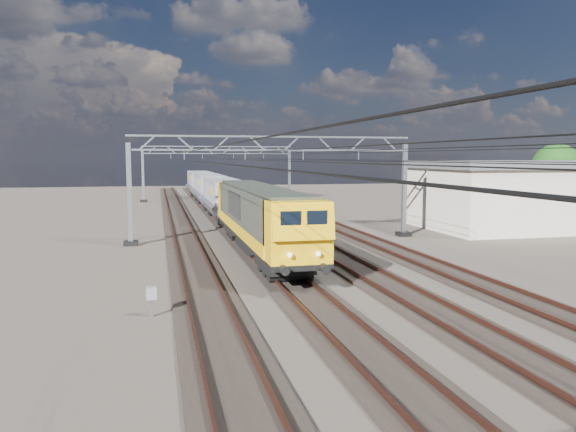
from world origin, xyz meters
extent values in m
plane|color=black|center=(0.00, 0.00, 0.00)|extent=(160.00, 160.00, 0.00)
cube|color=black|center=(-6.00, 0.00, 0.06)|extent=(2.60, 140.00, 0.12)
cube|color=#552D22|center=(-6.72, 0.00, 0.22)|extent=(0.08, 140.00, 0.16)
cube|color=#552D22|center=(-5.28, 0.00, 0.22)|extent=(0.08, 140.00, 0.16)
cube|color=black|center=(-2.00, 0.00, 0.06)|extent=(2.60, 140.00, 0.12)
cube|color=#552D22|center=(-2.72, 0.00, 0.22)|extent=(0.08, 140.00, 0.16)
cube|color=#552D22|center=(-1.28, 0.00, 0.22)|extent=(0.08, 140.00, 0.16)
cube|color=black|center=(2.00, 0.00, 0.06)|extent=(2.60, 140.00, 0.12)
cube|color=#552D22|center=(1.28, 0.00, 0.22)|extent=(0.08, 140.00, 0.16)
cube|color=#552D22|center=(2.72, 0.00, 0.22)|extent=(0.08, 140.00, 0.16)
cube|color=black|center=(6.00, 0.00, 0.06)|extent=(2.60, 140.00, 0.12)
cube|color=#552D22|center=(5.28, 0.00, 0.22)|extent=(0.08, 140.00, 0.16)
cube|color=#552D22|center=(6.72, 0.00, 0.22)|extent=(0.08, 140.00, 0.16)
cube|color=#9BA2A9|center=(-9.50, 4.00, 3.30)|extent=(0.30, 0.30, 6.60)
cube|color=#9BA2A9|center=(9.50, 4.00, 3.30)|extent=(0.30, 0.30, 6.60)
cube|color=black|center=(-9.50, 4.00, 0.15)|extent=(0.90, 0.90, 0.30)
cube|color=black|center=(9.50, 4.00, 0.15)|extent=(0.90, 0.90, 0.30)
cube|color=#9BA2A9|center=(0.00, 4.00, 7.05)|extent=(19.30, 0.18, 0.12)
cube|color=#9BA2A9|center=(0.00, 4.00, 6.15)|extent=(19.30, 0.18, 0.12)
cube|color=#9BA2A9|center=(-8.31, 4.00, 6.60)|extent=(1.03, 0.10, 0.94)
cube|color=#9BA2A9|center=(-5.94, 4.00, 6.60)|extent=(1.03, 0.10, 0.94)
cube|color=#9BA2A9|center=(-3.56, 4.00, 6.60)|extent=(1.03, 0.10, 0.94)
cube|color=#9BA2A9|center=(-1.19, 4.00, 6.60)|extent=(1.03, 0.10, 0.94)
cube|color=#9BA2A9|center=(1.19, 4.00, 6.60)|extent=(1.03, 0.10, 0.94)
cube|color=#9BA2A9|center=(3.56, 4.00, 6.60)|extent=(1.03, 0.10, 0.94)
cube|color=#9BA2A9|center=(5.94, 4.00, 6.60)|extent=(1.03, 0.10, 0.94)
cube|color=#9BA2A9|center=(8.31, 4.00, 6.60)|extent=(1.03, 0.10, 0.94)
cube|color=#9BA2A9|center=(-6.00, 4.00, 5.82)|extent=(0.06, 0.06, 0.65)
cube|color=#9BA2A9|center=(-2.00, 4.00, 5.82)|extent=(0.06, 0.06, 0.65)
cube|color=#9BA2A9|center=(2.00, 4.00, 5.82)|extent=(0.06, 0.06, 0.65)
cube|color=#9BA2A9|center=(6.00, 4.00, 5.82)|extent=(0.06, 0.06, 0.65)
cube|color=#9BA2A9|center=(-9.50, 40.00, 3.30)|extent=(0.30, 0.30, 6.60)
cube|color=#9BA2A9|center=(9.50, 40.00, 3.30)|extent=(0.30, 0.30, 6.60)
cube|color=black|center=(-9.50, 40.00, 0.15)|extent=(0.90, 0.90, 0.30)
cube|color=black|center=(9.50, 40.00, 0.15)|extent=(0.90, 0.90, 0.30)
cube|color=#9BA2A9|center=(0.00, 40.00, 7.05)|extent=(19.30, 0.18, 0.12)
cube|color=#9BA2A9|center=(0.00, 40.00, 6.15)|extent=(19.30, 0.18, 0.12)
cube|color=#9BA2A9|center=(-8.31, 40.00, 6.60)|extent=(1.03, 0.10, 0.94)
cube|color=#9BA2A9|center=(-5.94, 40.00, 6.60)|extent=(1.03, 0.10, 0.94)
cube|color=#9BA2A9|center=(-3.56, 40.00, 6.60)|extent=(1.03, 0.10, 0.94)
cube|color=#9BA2A9|center=(-1.19, 40.00, 6.60)|extent=(1.03, 0.10, 0.94)
cube|color=#9BA2A9|center=(1.19, 40.00, 6.60)|extent=(1.03, 0.10, 0.94)
cube|color=#9BA2A9|center=(3.56, 40.00, 6.60)|extent=(1.03, 0.10, 0.94)
cube|color=#9BA2A9|center=(5.94, 40.00, 6.60)|extent=(1.03, 0.10, 0.94)
cube|color=#9BA2A9|center=(8.31, 40.00, 6.60)|extent=(1.03, 0.10, 0.94)
cube|color=#9BA2A9|center=(-6.00, 40.00, 5.82)|extent=(0.06, 0.06, 0.65)
cube|color=#9BA2A9|center=(-2.00, 40.00, 5.82)|extent=(0.06, 0.06, 0.65)
cube|color=#9BA2A9|center=(2.00, 40.00, 5.82)|extent=(0.06, 0.06, 0.65)
cube|color=#9BA2A9|center=(6.00, 40.00, 5.82)|extent=(0.06, 0.06, 0.65)
cylinder|color=black|center=(-6.00, 8.00, 5.50)|extent=(0.03, 140.00, 0.03)
cylinder|color=black|center=(-6.00, 8.00, 6.00)|extent=(0.03, 140.00, 0.03)
cylinder|color=black|center=(-2.00, 8.00, 5.50)|extent=(0.03, 140.00, 0.03)
cylinder|color=black|center=(-2.00, 8.00, 6.00)|extent=(0.03, 140.00, 0.03)
cylinder|color=black|center=(2.00, 8.00, 5.50)|extent=(0.03, 140.00, 0.03)
cylinder|color=black|center=(2.00, 8.00, 6.00)|extent=(0.03, 140.00, 0.03)
cylinder|color=black|center=(6.00, 8.00, 5.50)|extent=(0.03, 140.00, 0.03)
cylinder|color=black|center=(6.00, 8.00, 6.00)|extent=(0.03, 140.00, 0.03)
cube|color=black|center=(-2.00, -7.79, 0.75)|extent=(2.20, 3.60, 0.60)
cube|color=black|center=(-2.00, 5.21, 0.75)|extent=(2.20, 3.60, 0.60)
cube|color=black|center=(-2.00, -1.29, 1.13)|extent=(2.65, 20.00, 0.25)
cube|color=black|center=(-2.00, -1.29, 0.75)|extent=(2.20, 4.50, 0.75)
cube|color=#292E26|center=(-2.00, -1.29, 2.55)|extent=(2.65, 17.00, 2.60)
cube|color=yellow|center=(-3.34, -1.29, 1.55)|extent=(0.04, 17.00, 0.60)
cube|color=yellow|center=(-0.66, -1.29, 1.55)|extent=(0.04, 17.00, 0.60)
cube|color=black|center=(-3.35, -0.29, 2.90)|extent=(0.05, 5.00, 1.40)
cube|color=black|center=(-0.65, -0.29, 2.90)|extent=(0.05, 5.00, 1.40)
cube|color=#292E26|center=(-2.00, -1.29, 3.92)|extent=(2.25, 18.00, 0.15)
cube|color=yellow|center=(-2.00, -10.39, 2.55)|extent=(2.65, 1.80, 2.60)
cube|color=yellow|center=(-2.00, -11.34, 3.05)|extent=(2.60, 0.46, 1.52)
cube|color=black|center=(-2.55, -11.44, 3.15)|extent=(0.85, 0.08, 0.75)
cube|color=black|center=(-1.45, -11.44, 3.15)|extent=(0.85, 0.08, 0.75)
cylinder|color=black|center=(-2.85, -11.59, 1.15)|extent=(0.36, 0.50, 0.36)
cylinder|color=black|center=(-1.15, -11.59, 1.15)|extent=(0.36, 0.50, 0.36)
cylinder|color=white|center=(-2.60, -11.49, 1.75)|extent=(0.20, 0.08, 0.20)
cylinder|color=white|center=(-1.40, -11.49, 1.75)|extent=(0.20, 0.08, 0.20)
cube|color=yellow|center=(-2.00, 7.81, 2.55)|extent=(2.65, 1.80, 2.60)
cube|color=yellow|center=(-2.00, 8.76, 3.05)|extent=(2.60, 0.46, 1.52)
cube|color=black|center=(-2.55, 8.86, 3.15)|extent=(0.85, 0.08, 0.75)
cube|color=black|center=(-1.45, 8.86, 3.15)|extent=(0.85, 0.08, 0.75)
cylinder|color=black|center=(-2.85, 9.01, 1.15)|extent=(0.36, 0.50, 0.36)
cylinder|color=black|center=(-1.15, 9.01, 1.15)|extent=(0.36, 0.50, 0.36)
cylinder|color=white|center=(-2.60, 8.91, 1.75)|extent=(0.20, 0.08, 0.20)
cylinder|color=white|center=(-1.40, 8.91, 1.75)|extent=(0.20, 0.08, 0.20)
cube|color=black|center=(-2.00, 11.91, 0.72)|extent=(2.20, 2.60, 0.55)
cube|color=black|center=(-2.00, 20.91, 0.72)|extent=(2.20, 2.60, 0.55)
cube|color=black|center=(-2.00, 16.41, 1.08)|extent=(2.40, 13.00, 0.20)
cube|color=slate|center=(-2.00, 16.41, 2.80)|extent=(2.80, 12.00, 1.80)
cube|color=#4E5156|center=(-2.95, 16.41, 1.55)|extent=(1.48, 12.00, 1.36)
cube|color=#4E5156|center=(-1.05, 16.41, 1.55)|extent=(1.48, 12.00, 1.36)
cube|color=yellow|center=(-3.42, 13.41, 2.90)|extent=(0.04, 1.20, 0.50)
cube|color=black|center=(-2.00, 26.11, 0.72)|extent=(2.20, 2.60, 0.55)
cube|color=black|center=(-2.00, 35.11, 0.72)|extent=(2.20, 2.60, 0.55)
cube|color=black|center=(-2.00, 30.61, 1.08)|extent=(2.40, 13.00, 0.20)
cube|color=slate|center=(-2.00, 30.61, 2.80)|extent=(2.80, 12.00, 1.80)
cube|color=#4E5156|center=(-2.95, 30.61, 1.55)|extent=(1.48, 12.00, 1.36)
cube|color=#4E5156|center=(-1.05, 30.61, 1.55)|extent=(1.48, 12.00, 1.36)
cube|color=yellow|center=(-3.42, 27.61, 2.90)|extent=(0.04, 1.20, 0.50)
cube|color=black|center=(-2.00, 40.31, 0.72)|extent=(2.20, 2.60, 0.55)
cube|color=black|center=(-2.00, 49.31, 0.72)|extent=(2.20, 2.60, 0.55)
cube|color=black|center=(-2.00, 44.81, 1.08)|extent=(2.40, 13.00, 0.20)
cube|color=slate|center=(-2.00, 44.81, 2.80)|extent=(2.80, 12.00, 1.80)
cube|color=#4E5156|center=(-2.95, 44.81, 1.55)|extent=(1.48, 12.00, 1.36)
cube|color=#4E5156|center=(-1.05, 44.81, 1.55)|extent=(1.48, 12.00, 1.36)
cube|color=yellow|center=(-3.42, 41.81, 2.90)|extent=(0.04, 1.20, 0.50)
cube|color=#9BA2A9|center=(-8.04, -13.09, 0.32)|extent=(0.09, 0.09, 0.63)
cube|color=#A5A8AD|center=(-8.04, -13.09, 0.86)|extent=(0.39, 0.31, 0.45)
cube|color=beige|center=(22.00, 6.00, 2.40)|extent=(18.00, 10.00, 4.80)
cube|color=slate|center=(22.00, 6.00, 5.10)|extent=(18.60, 10.60, 0.60)
cylinder|color=#342117|center=(30.00, 14.00, 1.66)|extent=(0.70, 0.70, 3.33)
sphere|color=#13330E|center=(30.00, 14.00, 4.66)|extent=(4.66, 4.66, 4.66)
sphere|color=#13330E|center=(31.20, 13.20, 3.99)|extent=(3.33, 3.33, 3.33)
camera|label=1|loc=(-7.73, -33.23, 5.68)|focal=35.00mm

